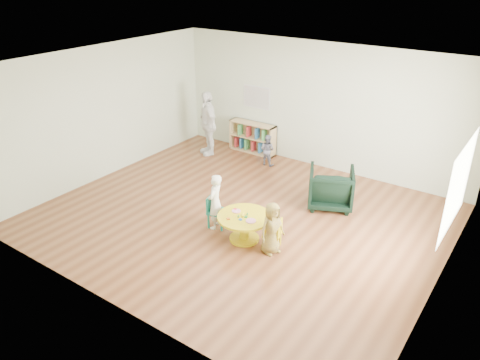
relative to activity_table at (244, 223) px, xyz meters
The scene contains 11 objects.
room 1.75m from the activity_table, 129.15° to the left, with size 7.10×7.00×2.80m.
activity_table is the anchor object (origin of this frame).
kid_chair_left 0.68m from the activity_table, behind, with size 0.38×0.38×0.59m.
kid_chair_right 0.56m from the activity_table, ahead, with size 0.35×0.35×0.53m.
bookshelf 4.04m from the activity_table, 121.42° to the left, with size 1.20×0.30×0.75m.
alphabet_poster 4.27m from the activity_table, 120.36° to the left, with size 0.74×0.01×0.54m.
armchair 2.06m from the activity_table, 70.91° to the left, with size 0.82×0.85×0.77m, color black.
child_left 0.68m from the activity_table, behind, with size 0.37×0.24×1.02m, color white.
child_right 0.59m from the activity_table, ahead, with size 0.44×0.28×0.89m, color yellow.
toddler 3.25m from the activity_table, 115.04° to the left, with size 0.36×0.28×0.73m, color #171A39.
adult_caretaker 4.02m from the activity_table, 137.12° to the left, with size 0.91×0.38×1.56m, color white.
Camera 1 is at (4.31, -6.20, 4.36)m, focal length 35.00 mm.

